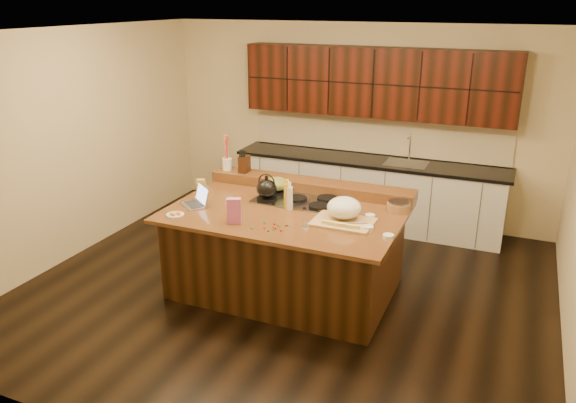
% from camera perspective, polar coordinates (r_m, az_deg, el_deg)
% --- Properties ---
extents(room, '(5.52, 5.02, 2.72)m').
position_cam_1_polar(room, '(5.68, -0.20, 3.16)').
color(room, black).
rests_on(room, ground).
extents(island, '(2.40, 1.60, 0.92)m').
position_cam_1_polar(island, '(6.00, -0.19, -4.96)').
color(island, black).
rests_on(island, ground).
extents(back_ledge, '(2.40, 0.30, 0.12)m').
position_cam_1_polar(back_ledge, '(6.42, 2.26, 1.66)').
color(back_ledge, black).
rests_on(back_ledge, island).
extents(cooktop, '(0.92, 0.52, 0.05)m').
position_cam_1_polar(cooktop, '(6.08, 0.92, 0.17)').
color(cooktop, gray).
rests_on(cooktop, island).
extents(back_counter, '(3.70, 0.66, 2.40)m').
position_cam_1_polar(back_counter, '(7.73, 8.39, 4.67)').
color(back_counter, silver).
rests_on(back_counter, ground).
extents(kettle, '(0.28, 0.28, 0.20)m').
position_cam_1_polar(kettle, '(6.04, -2.18, 1.31)').
color(kettle, black).
rests_on(kettle, cooktop).
extents(green_bowl, '(0.35, 0.35, 0.15)m').
position_cam_1_polar(green_bowl, '(6.27, -1.17, 1.79)').
color(green_bowl, olive).
rests_on(green_bowl, cooktop).
extents(laptop, '(0.39, 0.37, 0.21)m').
position_cam_1_polar(laptop, '(6.03, -9.18, 0.16)').
color(laptop, '#B7B7BC').
rests_on(laptop, island).
extents(oil_bottle, '(0.09, 0.09, 0.27)m').
position_cam_1_polar(oil_bottle, '(5.82, -0.09, 0.49)').
color(oil_bottle, gold).
rests_on(oil_bottle, island).
extents(vinegar_bottle, '(0.08, 0.08, 0.25)m').
position_cam_1_polar(vinegar_bottle, '(5.80, 0.17, 0.33)').
color(vinegar_bottle, silver).
rests_on(vinegar_bottle, island).
extents(wooden_tray, '(0.59, 0.47, 0.24)m').
position_cam_1_polar(wooden_tray, '(5.54, 5.70, -0.96)').
color(wooden_tray, tan).
rests_on(wooden_tray, island).
extents(ramekin_a, '(0.12, 0.12, 0.04)m').
position_cam_1_polar(ramekin_a, '(5.21, 10.14, -3.55)').
color(ramekin_a, white).
rests_on(ramekin_a, island).
extents(ramekin_b, '(0.11, 0.11, 0.04)m').
position_cam_1_polar(ramekin_b, '(5.37, 8.15, -2.70)').
color(ramekin_b, white).
rests_on(ramekin_b, island).
extents(ramekin_c, '(0.13, 0.13, 0.04)m').
position_cam_1_polar(ramekin_c, '(5.65, 8.33, -1.53)').
color(ramekin_c, white).
rests_on(ramekin_c, island).
extents(strainer_bowl, '(0.25, 0.25, 0.09)m').
position_cam_1_polar(strainer_bowl, '(5.90, 11.17, -0.55)').
color(strainer_bowl, '#996B3F').
rests_on(strainer_bowl, island).
extents(kitchen_timer, '(0.10, 0.10, 0.07)m').
position_cam_1_polar(kitchen_timer, '(5.40, 1.82, -2.23)').
color(kitchen_timer, silver).
rests_on(kitchen_timer, island).
extents(pink_bag, '(0.15, 0.12, 0.25)m').
position_cam_1_polar(pink_bag, '(5.48, -5.50, -0.94)').
color(pink_bag, '#BF5A8F').
rests_on(pink_bag, island).
extents(candy_plate, '(0.20, 0.20, 0.01)m').
position_cam_1_polar(candy_plate, '(5.80, -11.38, -1.32)').
color(candy_plate, white).
rests_on(candy_plate, island).
extents(package_box, '(0.11, 0.09, 0.13)m').
position_cam_1_polar(package_box, '(6.49, -8.83, 1.69)').
color(package_box, gold).
rests_on(package_box, island).
extents(utensil_crock, '(0.13, 0.13, 0.14)m').
position_cam_1_polar(utensil_crock, '(6.81, -6.19, 3.79)').
color(utensil_crock, white).
rests_on(utensil_crock, back_ledge).
extents(knife_block, '(0.11, 0.16, 0.19)m').
position_cam_1_polar(knife_block, '(6.70, -4.45, 3.81)').
color(knife_block, black).
rests_on(knife_block, back_ledge).
extents(gumdrop_0, '(0.02, 0.02, 0.02)m').
position_cam_1_polar(gumdrop_0, '(5.30, -0.73, -2.97)').
color(gumdrop_0, red).
rests_on(gumdrop_0, island).
extents(gumdrop_1, '(0.02, 0.02, 0.02)m').
position_cam_1_polar(gumdrop_1, '(5.31, -0.70, -2.92)').
color(gumdrop_1, '#198C26').
rests_on(gumdrop_1, island).
extents(gumdrop_2, '(0.02, 0.02, 0.02)m').
position_cam_1_polar(gumdrop_2, '(5.35, -1.23, -2.76)').
color(gumdrop_2, red).
rests_on(gumdrop_2, island).
extents(gumdrop_3, '(0.02, 0.02, 0.02)m').
position_cam_1_polar(gumdrop_3, '(5.30, -2.01, -2.97)').
color(gumdrop_3, '#198C26').
rests_on(gumdrop_3, island).
extents(gumdrop_4, '(0.02, 0.02, 0.02)m').
position_cam_1_polar(gumdrop_4, '(5.41, -0.24, -2.45)').
color(gumdrop_4, red).
rests_on(gumdrop_4, island).
extents(gumdrop_5, '(0.02, 0.02, 0.02)m').
position_cam_1_polar(gumdrop_5, '(5.49, -2.43, -2.16)').
color(gumdrop_5, '#198C26').
rests_on(gumdrop_5, island).
extents(gumdrop_6, '(0.02, 0.02, 0.02)m').
position_cam_1_polar(gumdrop_6, '(5.37, -1.47, -2.65)').
color(gumdrop_6, red).
rests_on(gumdrop_6, island).
extents(gumdrop_7, '(0.02, 0.02, 0.02)m').
position_cam_1_polar(gumdrop_7, '(5.42, -0.96, -2.41)').
color(gumdrop_7, '#198C26').
rests_on(gumdrop_7, island).
extents(gumdrop_8, '(0.02, 0.02, 0.02)m').
position_cam_1_polar(gumdrop_8, '(5.45, -1.39, -2.28)').
color(gumdrop_8, red).
rests_on(gumdrop_8, island).
extents(gumdrop_9, '(0.02, 0.02, 0.02)m').
position_cam_1_polar(gumdrop_9, '(5.32, -1.48, -2.88)').
color(gumdrop_9, '#198C26').
rests_on(gumdrop_9, island).
extents(gumdrop_10, '(0.02, 0.02, 0.02)m').
position_cam_1_polar(gumdrop_10, '(5.36, -2.41, -2.70)').
color(gumdrop_10, red).
rests_on(gumdrop_10, island).
extents(gumdrop_11, '(0.02, 0.02, 0.02)m').
position_cam_1_polar(gumdrop_11, '(5.42, -0.01, -2.41)').
color(gumdrop_11, '#198C26').
rests_on(gumdrop_11, island).
extents(gumdrop_12, '(0.02, 0.02, 0.02)m').
position_cam_1_polar(gumdrop_12, '(5.38, -1.44, -2.61)').
color(gumdrop_12, red).
rests_on(gumdrop_12, island).
extents(gumdrop_13, '(0.02, 0.02, 0.02)m').
position_cam_1_polar(gumdrop_13, '(5.37, -3.72, -2.70)').
color(gumdrop_13, '#198C26').
rests_on(gumdrop_13, island).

